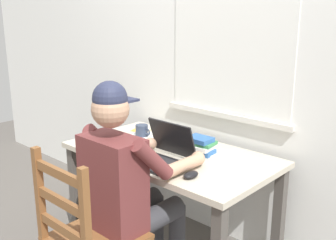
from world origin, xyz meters
TOP-DOWN VIEW (x-y plane):
  - back_wall at (0.00, 0.44)m, footprint 6.00×0.08m
  - desk at (0.00, 0.00)m, footprint 1.32×0.72m
  - seated_person at (0.10, -0.44)m, footprint 0.50×0.60m
  - wooden_chair at (0.10, -0.72)m, footprint 0.42×0.42m
  - laptop at (0.08, -0.16)m, footprint 0.33×0.30m
  - computer_mouse at (0.36, -0.23)m, footprint 0.06×0.10m
  - coffee_mug_white at (-0.17, 0.19)m, footprint 0.11×0.08m
  - coffee_mug_dark at (-0.34, 0.09)m, footprint 0.13×0.09m
  - book_stack_main at (0.16, 0.10)m, footprint 0.20×0.16m
  - paper_pile_near_laptop at (-0.32, 0.10)m, footprint 0.28×0.23m
  - paper_pile_back_corner at (0.25, 0.17)m, footprint 0.23×0.21m
  - landscape_photo_print at (-0.47, 0.19)m, footprint 0.15×0.13m

SIDE VIEW (x-z plane):
  - wooden_chair at x=0.10m, z-range -0.01..0.91m
  - desk at x=0.00m, z-range 0.26..0.96m
  - seated_person at x=0.10m, z-range 0.06..1.29m
  - landscape_photo_print at x=-0.47m, z-range 0.70..0.71m
  - paper_pile_back_corner at x=0.25m, z-range 0.70..0.71m
  - paper_pile_near_laptop at x=-0.32m, z-range 0.70..0.71m
  - computer_mouse at x=0.36m, z-range 0.70..0.74m
  - coffee_mug_dark at x=-0.34m, z-range 0.70..0.79m
  - coffee_mug_white at x=-0.17m, z-range 0.70..0.81m
  - book_stack_main at x=0.16m, z-range 0.70..0.81m
  - laptop at x=0.08m, z-range 0.64..0.87m
  - back_wall at x=0.00m, z-range 0.00..2.60m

